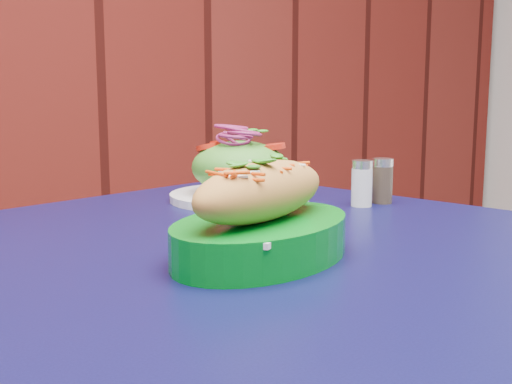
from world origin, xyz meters
TOP-DOWN VIEW (x-y plane):
  - cafe_table at (-0.01, 1.63)m, footprint 0.93×0.93m
  - banh_mi_basket at (-0.04, 1.57)m, footprint 0.27×0.22m
  - salad_plate at (0.14, 1.87)m, footprint 0.22×0.22m
  - salt_shaker at (0.26, 1.72)m, footprint 0.03×0.03m
  - pepper_shaker at (0.31, 1.72)m, footprint 0.03×0.03m

SIDE VIEW (x-z plane):
  - cafe_table at x=-0.01m, z-range 0.29..1.04m
  - salt_shaker at x=0.26m, z-range 0.75..0.82m
  - pepper_shaker at x=0.31m, z-range 0.75..0.82m
  - banh_mi_basket at x=-0.04m, z-range 0.74..0.85m
  - salad_plate at x=0.14m, z-range 0.73..0.86m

